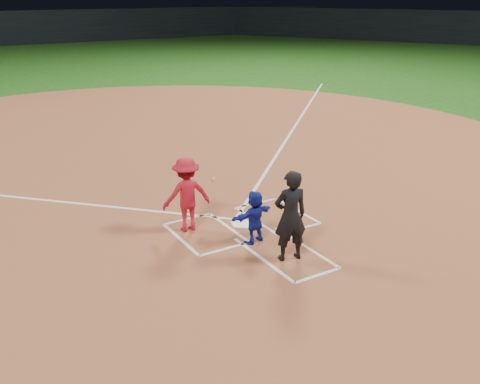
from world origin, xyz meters
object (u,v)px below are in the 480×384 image
catcher (255,217)px  batter_at_plate (187,194)px  umpire (290,216)px  home_plate (242,224)px

catcher → batter_at_plate: batter_at_plate is taller
catcher → umpire: umpire is taller
catcher → umpire: 1.09m
home_plate → catcher: bearing=74.7°
home_plate → umpire: bearing=88.0°
umpire → batter_at_plate: (-1.14, 2.34, -0.09)m
catcher → batter_at_plate: 1.66m
home_plate → batter_at_plate: batter_at_plate is taller
umpire → batter_at_plate: umpire is taller
home_plate → catcher: catcher is taller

